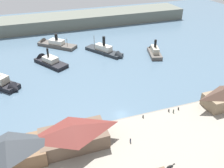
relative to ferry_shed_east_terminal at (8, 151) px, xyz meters
The scene contains 16 objects.
ground_plane 38.23m from the ferry_shed_east_terminal, 16.61° to the left, with size 320.00×320.00×0.00m, color slate.
quay_promenade 38.25m from the ferry_shed_east_terminal, 17.11° to the right, with size 110.00×36.00×1.20m, color gray.
seawall_edge 37.30m from the ferry_shed_east_terminal, 11.26° to the left, with size 110.00×0.80×1.00m, color slate.
ferry_shed_east_terminal is the anchor object (origin of this frame).
ferry_shed_central_terminal 17.46m from the ferry_shed_east_terminal, ahead, with size 19.56×10.47×7.28m.
pedestrian_walking_east 33.77m from the ferry_shed_east_terminal, ahead, with size 0.41×0.41×1.64m.
pedestrian_by_tram 53.54m from the ferry_shed_east_terminal, ahead, with size 0.38×0.38×1.53m.
mooring_post_west 42.53m from the ferry_shed_east_terminal, ahead, with size 0.44×0.44×0.90m, color black.
mooring_post_center_west 56.28m from the ferry_shed_east_terminal, ahead, with size 0.44×0.44×0.90m, color black.
mooring_post_east 52.49m from the ferry_shed_east_terminal, ahead, with size 0.44×0.44×0.90m, color black.
ferry_mid_harbor 90.77m from the ferry_shed_east_terminal, 37.05° to the left, with size 9.59×16.66×10.27m.
ferry_outer_harbor 79.71m from the ferry_shed_east_terminal, 52.31° to the left, with size 18.08×23.87×11.24m.
ferry_departing_north 64.53m from the ferry_shed_east_terminal, 75.32° to the left, with size 16.28×20.55×10.36m.
ferry_moored_east 44.92m from the ferry_shed_east_terminal, 94.65° to the left, with size 17.35×18.07×11.16m.
ferry_moored_west 88.17m from the ferry_shed_east_terminal, 75.73° to the left, with size 23.04×21.72×9.71m.
far_headland 126.17m from the ferry_shed_east_terminal, 73.28° to the left, with size 180.00×24.00×8.00m, color #60665B.
Camera 1 is at (-25.34, -62.00, 52.41)m, focal length 38.14 mm.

